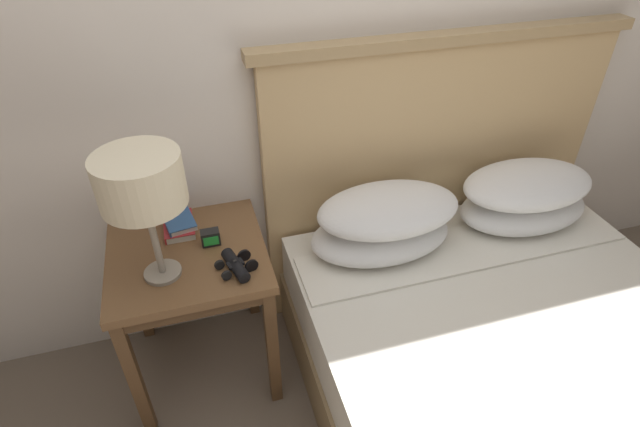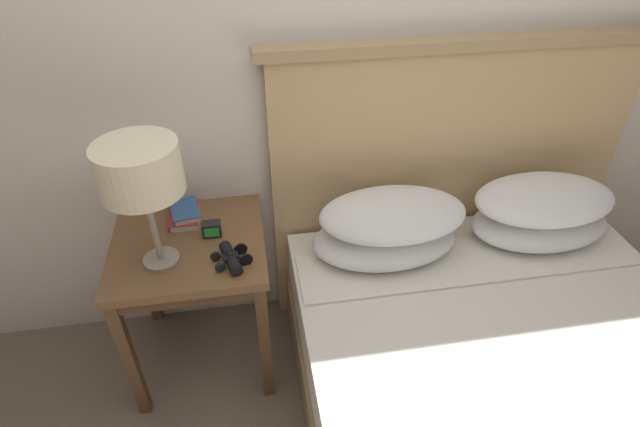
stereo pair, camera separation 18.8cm
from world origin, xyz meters
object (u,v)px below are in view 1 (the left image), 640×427
(binoculars_pair, at_px, (236,265))
(bed, at_px, (526,374))
(nightstand, at_px, (190,268))
(table_lamp, at_px, (141,183))
(book_stacked_on_top, at_px, (179,221))
(alarm_clock, at_px, (210,238))
(book_on_nightstand, at_px, (178,226))

(binoculars_pair, bearing_deg, bed, -26.08)
(nightstand, distance_m, table_lamp, 0.49)
(table_lamp, height_order, book_stacked_on_top, table_lamp)
(nightstand, relative_size, table_lamp, 1.40)
(alarm_clock, bearing_deg, bed, -31.95)
(book_stacked_on_top, bearing_deg, alarm_clock, -50.29)
(table_lamp, distance_m, book_stacked_on_top, 0.43)
(book_stacked_on_top, relative_size, alarm_clock, 2.53)
(book_stacked_on_top, bearing_deg, table_lamp, -106.67)
(bed, distance_m, book_stacked_on_top, 1.43)
(book_stacked_on_top, height_order, binoculars_pair, book_stacked_on_top)
(bed, bearing_deg, nightstand, 150.75)
(nightstand, xyz_separation_m, binoculars_pair, (0.16, -0.16, 0.11))
(bed, xyz_separation_m, table_lamp, (-1.22, 0.52, 0.74))
(table_lamp, bearing_deg, bed, -23.35)
(table_lamp, relative_size, book_stacked_on_top, 2.68)
(book_on_nightstand, relative_size, book_stacked_on_top, 1.03)
(bed, distance_m, binoculars_pair, 1.14)
(table_lamp, bearing_deg, alarm_clock, 33.25)
(bed, xyz_separation_m, alarm_clock, (-1.03, 0.64, 0.39))
(book_stacked_on_top, height_order, alarm_clock, alarm_clock)
(nightstand, height_order, binoculars_pair, binoculars_pair)
(bed, height_order, book_stacked_on_top, bed)
(book_stacked_on_top, bearing_deg, book_on_nightstand, 170.62)
(book_stacked_on_top, bearing_deg, nightstand, -85.04)
(book_stacked_on_top, xyz_separation_m, alarm_clock, (0.11, -0.13, -0.01))
(table_lamp, xyz_separation_m, binoculars_pair, (0.25, -0.05, -0.36))
(book_on_nightstand, bearing_deg, book_stacked_on_top, -9.38)
(bed, distance_m, alarm_clock, 1.28)
(binoculars_pair, bearing_deg, alarm_clock, 111.83)
(bed, bearing_deg, book_on_nightstand, 145.93)
(bed, height_order, alarm_clock, bed)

